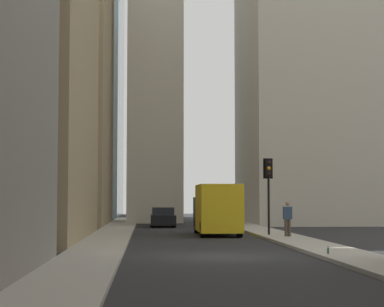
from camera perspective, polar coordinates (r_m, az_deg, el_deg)
ground_plane at (r=24.66m, az=2.19°, el=-8.63°), size 135.00×135.00×0.00m
sidewalk_right at (r=24.60m, az=-8.41°, el=-8.44°), size 90.00×2.20×0.14m
sidewalk_left at (r=25.51m, az=12.40°, el=-8.22°), size 90.00×2.20×0.14m
building_left_far at (r=58.13m, az=9.40°, el=5.42°), size 13.79×10.00×22.64m
building_right_far at (r=54.61m, az=-12.25°, el=5.33°), size 14.44×10.00×21.29m
delivery_truck at (r=38.74m, az=2.08°, el=-4.70°), size 6.46×2.25×2.84m
sedan_black at (r=49.85m, az=-2.46°, el=-5.41°), size 4.30×1.78×1.42m
traffic_light_midblock at (r=36.74m, az=6.44°, el=-2.09°), size 0.43×0.52×4.10m
pedestrian at (r=35.29m, az=8.03°, el=-5.33°), size 0.26×0.44×1.77m
discarded_bottle at (r=24.53m, az=11.36°, el=-8.00°), size 0.07×0.07×0.27m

